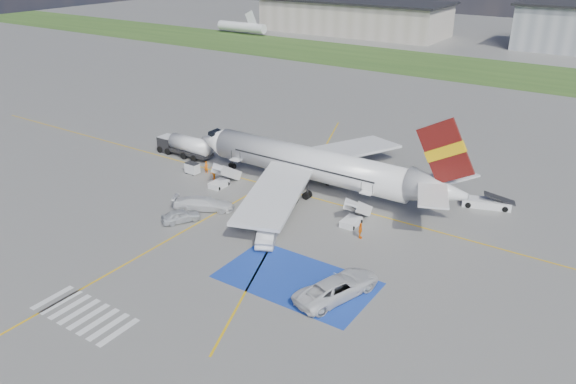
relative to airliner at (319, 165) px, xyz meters
name	(u,v)px	position (x,y,z in m)	size (l,w,h in m)	color
ground	(238,233)	(-1.51, -14.00, -3.39)	(400.00, 400.00, 0.00)	#60605E
grass_strip	(491,72)	(-1.51, 81.00, -3.39)	(400.00, 30.00, 0.01)	#2D4C1E
taxiway_line_main	(299,194)	(-1.51, -2.00, -3.39)	(120.00, 0.20, 0.01)	gold
taxiway_line_cross	(132,261)	(-6.51, -24.00, -3.39)	(0.20, 60.00, 0.01)	gold
taxiway_line_diag	(299,194)	(-1.51, -2.00, -3.39)	(0.20, 60.00, 0.01)	gold
staging_box	(297,280)	(8.49, -18.00, -3.39)	(14.00, 8.00, 0.01)	#1A3A9E
crosswalk	(84,314)	(-3.31, -32.00, -3.39)	(9.00, 4.00, 0.01)	silver
terminal_west	(353,17)	(-56.51, 116.00, 1.61)	(60.00, 22.00, 10.00)	#A1998B
airliner	(319,165)	(0.00, 0.00, 0.00)	(36.81, 32.95, 11.92)	silver
airstairs_fwd	(221,181)	(-11.01, -5.30, -2.77)	(1.90, 5.20, 3.60)	silver
airstairs_aft	(353,218)	(7.49, -5.30, -2.77)	(1.90, 5.20, 3.60)	silver
fuel_tanker	(185,147)	(-22.02, 0.02, -2.11)	(8.95, 2.58, 3.04)	black
gpu_cart	(192,169)	(-16.68, -4.39, -2.71)	(1.89, 1.28, 1.52)	silver
belt_loader	(487,203)	(18.36, 6.99, -2.96)	(5.98, 3.51, 1.73)	silver
car_silver_a	(181,216)	(-8.27, -15.35, -2.67)	(1.70, 4.22, 1.44)	#B2B5B9
car_silver_b	(268,234)	(2.19, -13.71, -2.54)	(1.80, 5.15, 1.70)	#AFB1B6
van_white_a	(338,284)	(12.75, -18.11, -2.20)	(2.93, 6.36, 2.39)	silver
van_white_b	(203,201)	(-8.25, -11.66, -2.37)	(2.12, 5.21, 2.04)	silver
crew_fwd	(206,167)	(-15.25, -3.25, -2.57)	(0.60, 0.39, 1.65)	orange
crew_nose	(213,173)	(-13.04, -4.48, -2.49)	(0.88, 0.68, 1.81)	orange
crew_aft	(360,231)	(9.65, -7.76, -2.54)	(1.00, 0.42, 1.71)	orange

